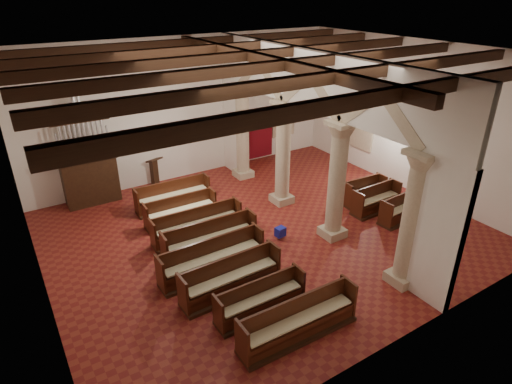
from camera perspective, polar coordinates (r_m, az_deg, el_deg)
The scene contains 31 objects.
floor at distance 15.08m, azimuth 1.13°, elevation -5.22°, with size 14.00×14.00×0.00m, color maroon.
ceiling at distance 13.02m, azimuth 1.37°, elevation 17.99°, with size 14.00×14.00×0.00m, color black.
wall_back at distance 18.83m, azimuth -9.03°, elevation 10.86°, with size 14.00×0.02×6.00m, color white.
wall_front at distance 9.82m, azimuth 20.95°, elevation -5.24°, with size 14.00×0.02×6.00m, color white.
wall_left at distance 11.78m, azimuth -28.54°, elevation -1.50°, with size 0.02×12.00×6.00m, color white.
wall_right at distance 18.39m, azimuth 20.03°, elevation 9.26°, with size 0.02×12.00×6.00m, color white.
ceiling_beams at distance 13.05m, azimuth 1.36°, elevation 17.21°, with size 13.80×11.80×0.30m, color #321E10, non-canonical shape.
arcade at distance 14.60m, azimuth 7.24°, elevation 8.87°, with size 0.90×11.90×6.00m.
window_right_a at distance 17.78m, azimuth 23.30°, elevation 5.42°, with size 0.03×1.00×2.20m, color #377D65.
window_right_b at distance 20.15m, azimuth 14.16°, elevation 9.03°, with size 0.03×1.00×2.20m, color #377D65.
window_back at distance 21.41m, azimuth 3.64°, elevation 10.74°, with size 1.00×0.03×2.20m, color #377D65.
pipe_organ at distance 17.67m, azimuth -21.41°, elevation 2.75°, with size 2.10×0.85×4.40m.
lectern at distance 18.43m, azimuth -13.35°, elevation 2.17°, with size 0.68×0.71×1.42m.
dossal_curtain at distance 20.86m, azimuth 0.28°, elevation 7.40°, with size 1.80×0.07×2.17m.
processional_banner at distance 19.75m, azimuth 3.06°, elevation 5.03°, with size 0.46×0.59×2.13m.
hymnal_box_a at distance 11.85m, azimuth 10.24°, elevation -14.21°, with size 0.28×0.22×0.28m, color navy.
hymnal_box_b at distance 12.81m, azimuth 1.02°, elevation -10.02°, with size 0.36×0.29×0.36m, color #14158C.
hymnal_box_c at distance 14.55m, azimuth 3.26°, elevation -5.31°, with size 0.32×0.26×0.32m, color #181698.
tube_heater_a at distance 11.31m, azimuth -0.29°, elevation -16.57°, with size 0.11×0.11×1.06m, color white.
tube_heater_b at distance 12.28m, azimuth 1.96°, elevation -12.56°, with size 0.09×0.09×0.93m, color white.
nave_pew_0 at distance 10.93m, azimuth 5.69°, elevation -17.22°, with size 3.21×0.77×1.06m.
nave_pew_1 at distance 11.51m, azimuth 0.62°, elevation -14.61°, with size 2.52×0.66×0.97m.
nave_pew_2 at distance 12.14m, azimuth -3.32°, elevation -11.91°, with size 2.97×0.80×1.10m.
nave_pew_3 at distance 12.92m, azimuth -5.81°, elevation -9.39°, with size 3.29×0.77×1.09m.
nave_pew_4 at distance 13.81m, azimuth -6.09°, elevation -6.79°, with size 3.11×0.83×1.11m.
nave_pew_5 at distance 14.71m, azimuth -7.79°, elevation -4.79°, with size 3.16×0.76×1.04m.
nave_pew_6 at distance 15.71m, azimuth -9.96°, elevation -2.88°, with size 2.63×0.71×1.00m.
nave_pew_7 at distance 16.79m, azimuth -10.94°, elevation -0.91°, with size 2.91×0.76×1.06m.
aisle_pew_0 at distance 16.39m, azimuth 18.65°, elevation -2.64°, with size 1.74×0.75×0.99m.
aisle_pew_1 at distance 16.83m, azimuth 15.70°, elevation -1.39°, with size 2.06×0.71×1.04m.
aisle_pew_2 at distance 17.36m, azimuth 14.17°, elevation -0.34°, with size 1.86×0.77×1.02m.
Camera 1 is at (-7.13, -10.75, 7.81)m, focal length 30.00 mm.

